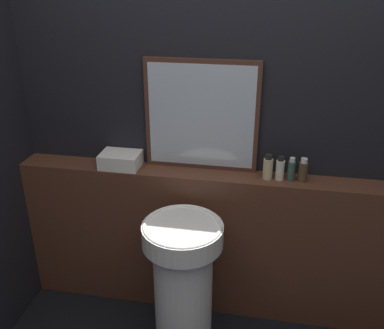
% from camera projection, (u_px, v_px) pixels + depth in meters
% --- Properties ---
extents(wall_back, '(8.00, 0.06, 2.50)m').
position_uv_depth(wall_back, '(214.00, 119.00, 2.48)').
color(wall_back, black).
rests_on(wall_back, ground_plane).
extents(vanity_counter, '(2.32, 0.19, 0.96)m').
position_uv_depth(vanity_counter, '(209.00, 242.00, 2.69)').
color(vanity_counter, '#512D1E').
rests_on(vanity_counter, ground_plane).
extents(pedestal_sink, '(0.43, 0.43, 0.83)m').
position_uv_depth(pedestal_sink, '(183.00, 280.00, 2.38)').
color(pedestal_sink, white).
rests_on(pedestal_sink, ground_plane).
extents(mirror, '(0.66, 0.03, 0.65)m').
position_uv_depth(mirror, '(201.00, 116.00, 2.43)').
color(mirror, '#47281E').
rests_on(mirror, vanity_counter).
extents(towel_stack, '(0.24, 0.17, 0.09)m').
position_uv_depth(towel_stack, '(121.00, 160.00, 2.56)').
color(towel_stack, silver).
rests_on(towel_stack, vanity_counter).
extents(shampoo_bottle, '(0.05, 0.05, 0.15)m').
position_uv_depth(shampoo_bottle, '(268.00, 168.00, 2.41)').
color(shampoo_bottle, '#C6B284').
rests_on(shampoo_bottle, vanity_counter).
extents(conditioner_bottle, '(0.05, 0.05, 0.14)m').
position_uv_depth(conditioner_bottle, '(280.00, 169.00, 2.40)').
color(conditioner_bottle, beige).
rests_on(conditioner_bottle, vanity_counter).
extents(lotion_bottle, '(0.04, 0.04, 0.14)m').
position_uv_depth(lotion_bottle, '(291.00, 170.00, 2.39)').
color(lotion_bottle, '#2D4C3D').
rests_on(lotion_bottle, vanity_counter).
extents(body_wash_bottle, '(0.05, 0.05, 0.14)m').
position_uv_depth(body_wash_bottle, '(303.00, 171.00, 2.38)').
color(body_wash_bottle, '#4C3823').
rests_on(body_wash_bottle, vanity_counter).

